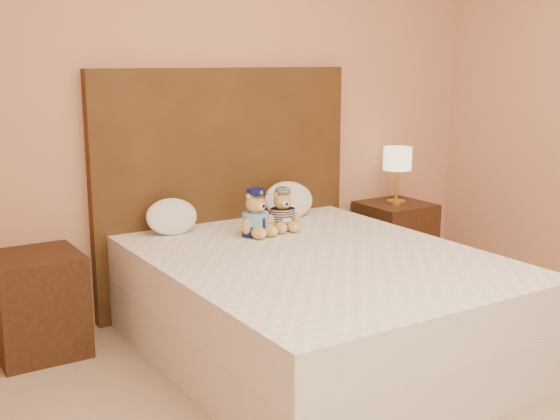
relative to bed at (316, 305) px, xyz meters
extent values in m
cube|color=tan|center=(0.00, 1.05, 1.07)|extent=(4.00, 0.04, 2.70)
cube|color=white|center=(0.00, 0.00, -0.13)|extent=(1.60, 2.00, 0.30)
cube|color=white|center=(0.00, 0.00, 0.15)|extent=(1.60, 2.00, 0.25)
cube|color=#4B3016|center=(0.00, 1.01, 0.47)|extent=(1.75, 0.08, 1.50)
cube|color=#3D2213|center=(-1.25, 0.80, 0.00)|extent=(0.45, 0.45, 0.55)
cube|color=#3D2213|center=(1.25, 0.80, 0.00)|extent=(0.45, 0.45, 0.55)
cylinder|color=gold|center=(1.25, 0.80, 0.28)|extent=(0.14, 0.14, 0.02)
cylinder|color=gold|center=(1.25, 0.80, 0.41)|extent=(0.02, 0.02, 0.26)
cylinder|color=#FAEBC3|center=(1.25, 0.80, 0.59)|extent=(0.20, 0.20, 0.16)
ellipsoid|color=white|center=(-0.45, 0.83, 0.39)|extent=(0.32, 0.20, 0.22)
ellipsoid|color=white|center=(0.36, 0.83, 0.40)|extent=(0.35, 0.23, 0.25)
camera|label=1|loc=(-2.05, -2.88, 1.28)|focal=45.00mm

